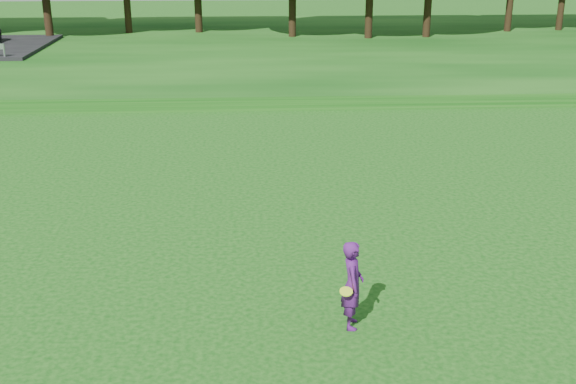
{
  "coord_description": "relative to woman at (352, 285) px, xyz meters",
  "views": [
    {
      "loc": [
        0.04,
        -10.6,
        7.16
      ],
      "look_at": [
        0.91,
        5.46,
        1.3
      ],
      "focal_mm": 45.0,
      "sensor_mm": 36.0,
      "label": 1
    }
  ],
  "objects": [
    {
      "name": "woman",
      "position": [
        0.0,
        0.0,
        0.0
      ],
      "size": [
        0.51,
        0.72,
        1.76
      ],
      "color": "#511769",
      "rests_on": "ground"
    },
    {
      "name": "walking_path",
      "position": [
        -1.91,
        18.54,
        -0.86
      ],
      "size": [
        130.0,
        1.6,
        0.04
      ],
      "primitive_type": "cube",
      "color": "gray",
      "rests_on": "ground"
    },
    {
      "name": "ground",
      "position": [
        -1.91,
        -1.46,
        -0.88
      ],
      "size": [
        140.0,
        140.0,
        0.0
      ],
      "primitive_type": "plane",
      "color": "#0C420D",
      "rests_on": "ground"
    },
    {
      "name": "berm",
      "position": [
        -1.91,
        32.54,
        -0.58
      ],
      "size": [
        130.0,
        30.0,
        0.6
      ],
      "primitive_type": "cube",
      "color": "#0C420D",
      "rests_on": "ground"
    }
  ]
}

